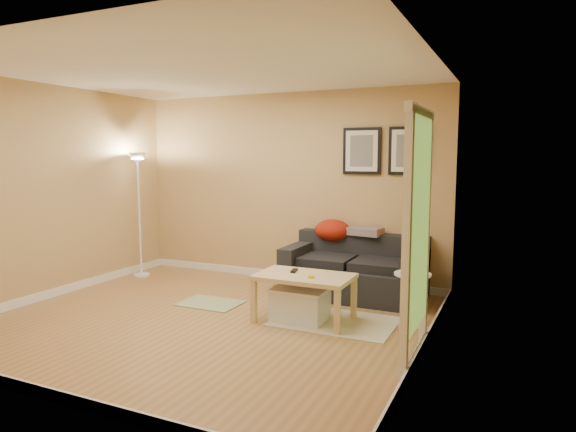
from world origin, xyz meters
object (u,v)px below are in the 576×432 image
at_px(sofa, 354,267).
at_px(book_stack, 414,269).
at_px(side_table, 412,300).
at_px(floor_lamp, 140,218).
at_px(storage_bin, 300,304).
at_px(coffee_table, 304,298).

distance_m(sofa, book_stack, 1.25).
height_order(side_table, floor_lamp, floor_lamp).
height_order(storage_bin, floor_lamp, floor_lamp).
distance_m(sofa, storage_bin, 1.18).
bearing_deg(storage_bin, floor_lamp, 163.17).
bearing_deg(coffee_table, side_table, -1.80).
relative_size(storage_bin, book_stack, 2.33).
distance_m(coffee_table, book_stack, 1.17).
bearing_deg(side_table, storage_bin, -166.45).
distance_m(storage_bin, side_table, 1.15).
bearing_deg(storage_bin, sofa, 78.29).
height_order(coffee_table, storage_bin, coffee_table).
xyz_separation_m(coffee_table, floor_lamp, (-2.95, 0.87, 0.60)).
bearing_deg(side_table, book_stack, 64.22).
bearing_deg(floor_lamp, storage_bin, -16.83).
height_order(sofa, side_table, sofa).
bearing_deg(floor_lamp, sofa, 4.77).
relative_size(coffee_table, side_table, 1.77).
bearing_deg(book_stack, coffee_table, -171.07).
bearing_deg(coffee_table, storage_bin, 172.03).
bearing_deg(storage_bin, side_table, 13.55).
height_order(coffee_table, book_stack, book_stack).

